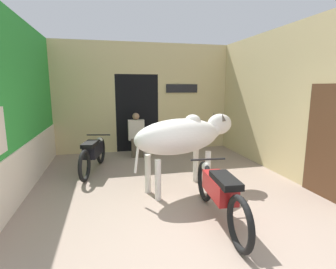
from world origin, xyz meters
TOP-DOWN VIEW (x-y plane):
  - ground_plane at (0.00, 0.00)m, footprint 30.00×30.00m
  - wall_left_shopfront at (-2.70, 2.56)m, footprint 0.25×5.15m
  - wall_back_with_doorway at (-0.09, 5.43)m, footprint 5.23×0.93m
  - wall_right_with_door at (2.70, 2.52)m, footprint 0.22×5.15m
  - cow at (0.28, 1.90)m, footprint 2.23×1.22m
  - motorcycle_near at (0.42, 0.58)m, footprint 0.58×2.12m
  - motorcycle_far at (-1.46, 3.38)m, footprint 0.67×1.98m
  - shopkeeper_seated at (-0.33, 4.50)m, footprint 0.44×0.33m
  - plastic_stool at (-0.05, 4.45)m, footprint 0.36×0.36m

SIDE VIEW (x-z plane):
  - ground_plane at x=0.00m, z-range 0.00..0.00m
  - plastic_stool at x=-0.05m, z-range 0.02..0.43m
  - motorcycle_far at x=-1.46m, z-range 0.06..0.84m
  - motorcycle_near at x=0.42m, z-range 0.06..0.85m
  - shopkeeper_seated at x=-0.33m, z-range 0.02..1.25m
  - cow at x=0.28m, z-range 0.32..1.75m
  - wall_back_with_doorway at x=-0.09m, z-range -0.19..3.04m
  - wall_left_shopfront at x=-2.70m, z-range -0.05..3.17m
  - wall_right_with_door at x=2.70m, z-range -0.02..3.20m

